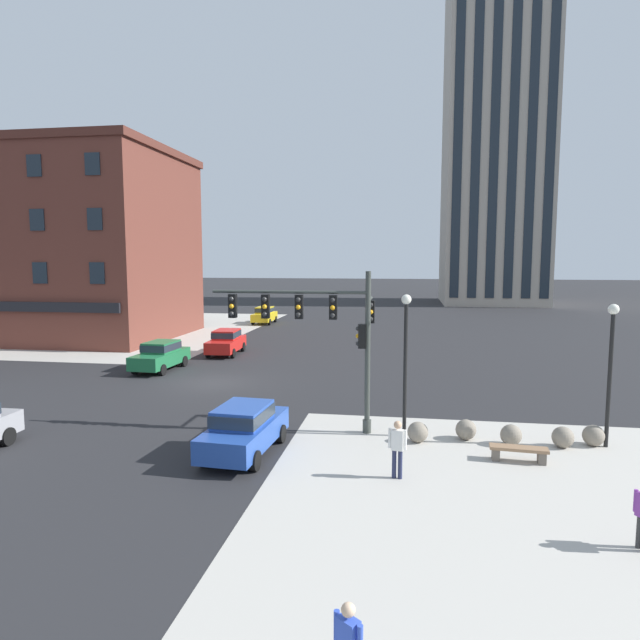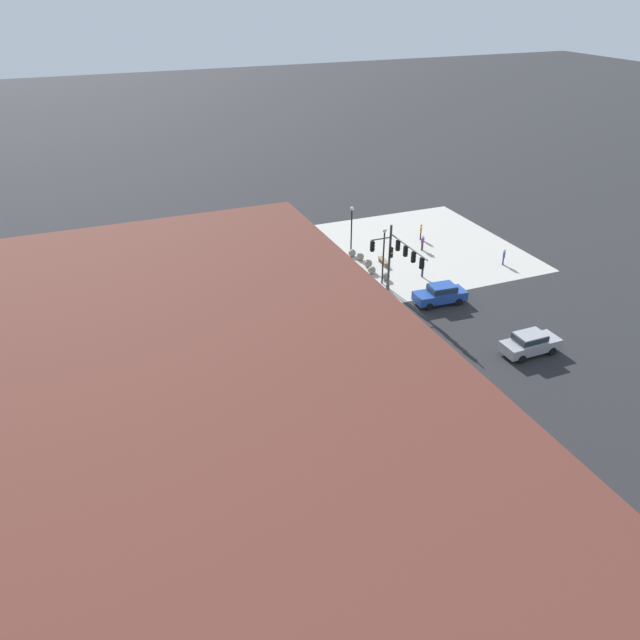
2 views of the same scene
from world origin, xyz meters
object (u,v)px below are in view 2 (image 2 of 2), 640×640
(car_main_northbound_far, at_px, (530,343))
(car_cross_eastbound, at_px, (250,388))
(bollard_sphere_curb_a, at_px, (386,276))
(bench_near_signal, at_px, (384,261))
(bollard_sphere_curb_e, at_px, (352,253))
(street_lamp_corner_near, at_px, (384,249))
(street_lamp_mid_sidewalk, at_px, (352,225))
(car_main_southbound_near, at_px, (524,463))
(bollard_sphere_curb_d, at_px, (360,257))
(car_main_northbound_near, at_px, (441,293))
(pedestrian_with_bag, at_px, (421,231))
(car_main_southbound_far, at_px, (345,385))
(pedestrian_walking_east, at_px, (423,267))
(bollard_sphere_curb_b, at_px, (372,270))
(bollard_sphere_curb_c, at_px, (368,263))
(traffic_signal_main, at_px, (397,255))
(pedestrian_at_curb, at_px, (423,242))
(pedestrian_near_bench, at_px, (504,256))

(car_main_northbound_far, relative_size, car_cross_eastbound, 0.98)
(bollard_sphere_curb_a, xyz_separation_m, bench_near_signal, (3.17, -1.42, -0.04))
(bollard_sphere_curb_e, distance_m, street_lamp_corner_near, 7.14)
(street_lamp_mid_sidewalk, relative_size, car_main_northbound_far, 1.13)
(car_main_southbound_near, bearing_deg, street_lamp_mid_sidewalk, -7.43)
(car_cross_eastbound, bearing_deg, bollard_sphere_curb_e, -40.45)
(bollard_sphere_curb_d, distance_m, car_cross_eastbound, 23.99)
(bench_near_signal, xyz_separation_m, street_lamp_mid_sidewalk, (3.27, 1.95, 2.83))
(car_main_northbound_near, relative_size, car_cross_eastbound, 1.01)
(street_lamp_corner_near, bearing_deg, pedestrian_with_bag, -47.38)
(bollard_sphere_curb_e, bearing_deg, car_main_northbound_far, -167.90)
(car_main_northbound_far, height_order, car_main_southbound_far, same)
(pedestrian_walking_east, relative_size, car_main_southbound_near, 0.39)
(bollard_sphere_curb_b, xyz_separation_m, bollard_sphere_curb_c, (1.50, -0.38, 0.00))
(pedestrian_walking_east, relative_size, car_cross_eastbound, 0.39)
(street_lamp_corner_near, bearing_deg, car_main_northbound_near, -152.15)
(street_lamp_corner_near, relative_size, car_main_northbound_far, 1.18)
(bollard_sphere_curb_a, bearing_deg, bench_near_signal, -24.13)
(car_main_southbound_near, bearing_deg, bollard_sphere_curb_d, -8.37)
(bollard_sphere_curb_c, xyz_separation_m, bench_near_signal, (-0.04, -1.60, -0.04))
(bollard_sphere_curb_c, height_order, bollard_sphere_curb_e, same)
(traffic_signal_main, bearing_deg, pedestrian_at_curb, -42.70)
(pedestrian_with_bag, bearing_deg, street_lamp_mid_sidewalk, 96.63)
(car_main_southbound_near, bearing_deg, pedestrian_at_curb, -20.64)
(bollard_sphere_curb_b, xyz_separation_m, car_main_northbound_far, (-16.69, -4.50, 0.55))
(bollard_sphere_curb_e, height_order, pedestrian_at_curb, pedestrian_at_curb)
(bollard_sphere_curb_c, height_order, car_cross_eastbound, car_cross_eastbound)
(traffic_signal_main, relative_size, car_main_northbound_far, 1.37)
(car_main_northbound_near, height_order, car_main_southbound_far, same)
(car_main_northbound_far, distance_m, car_main_southbound_far, 14.63)
(pedestrian_with_bag, bearing_deg, street_lamp_corner_near, 132.62)
(traffic_signal_main, height_order, pedestrian_with_bag, traffic_signal_main)
(bollard_sphere_curb_d, relative_size, car_main_northbound_far, 0.17)
(street_lamp_mid_sidewalk, relative_size, car_main_northbound_near, 1.10)
(bollard_sphere_curb_d, distance_m, pedestrian_walking_east, 6.70)
(pedestrian_near_bench, relative_size, pedestrian_at_curb, 1.03)
(car_cross_eastbound, bearing_deg, car_main_northbound_near, -69.61)
(traffic_signal_main, bearing_deg, street_lamp_mid_sidewalk, -2.46)
(traffic_signal_main, distance_m, street_lamp_corner_near, 2.99)
(bollard_sphere_curb_a, height_order, car_main_northbound_far, car_main_northbound_far)
(pedestrian_walking_east, bearing_deg, traffic_signal_main, 121.96)
(bollard_sphere_curb_a, relative_size, pedestrian_near_bench, 0.47)
(bollard_sphere_curb_d, xyz_separation_m, pedestrian_with_bag, (2.49, -8.17, 0.57))
(pedestrian_walking_east, height_order, street_lamp_corner_near, street_lamp_corner_near)
(traffic_signal_main, distance_m, bollard_sphere_curb_e, 10.08)
(pedestrian_near_bench, bearing_deg, car_main_southbound_far, 120.78)
(bollard_sphere_curb_d, relative_size, bollard_sphere_curb_e, 1.00)
(pedestrian_near_bench, xyz_separation_m, car_cross_eastbound, (-11.47, 28.49, 0.02))
(car_cross_eastbound, bearing_deg, car_main_southbound_far, -109.35)
(pedestrian_near_bench, distance_m, pedestrian_with_bag, 9.50)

